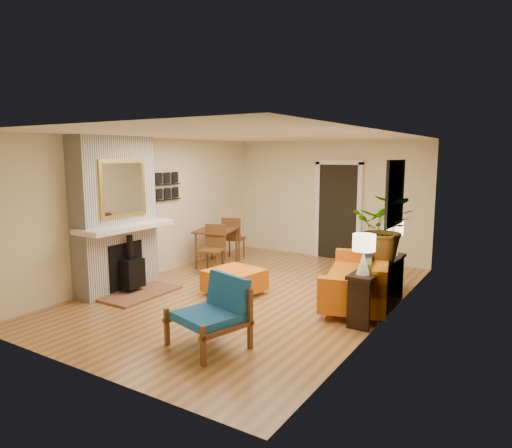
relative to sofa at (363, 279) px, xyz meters
The scene contains 10 objects.
room_shell 2.49m from the sofa, 118.87° to the left, with size 6.50×6.50×6.50m.
fireplace 4.15m from the sofa, 156.94° to the right, with size 1.09×1.68×2.60m.
sofa is the anchor object (origin of this frame).
ottoman 2.07m from the sofa, 159.08° to the right, with size 0.93×0.93×0.41m.
blue_chair 2.71m from the sofa, 111.36° to the right, with size 0.99×0.97×0.84m.
dining_table 3.40m from the sofa, 167.37° to the left, with size 1.06×1.79×0.94m.
console_table 0.51m from the sofa, 43.67° to the right, with size 0.34×1.85×0.72m.
lamp_near 1.29m from the sofa, 71.90° to the right, with size 0.30×0.30×0.54m.
lamp_far 0.86m from the sofa, 48.08° to the left, with size 0.30×0.30×0.54m.
houseplant 0.91m from the sofa, 13.49° to the right, with size 0.89×0.77×0.99m, color #1E5919.
Camera 1 is at (3.96, -6.18, 2.30)m, focal length 32.00 mm.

